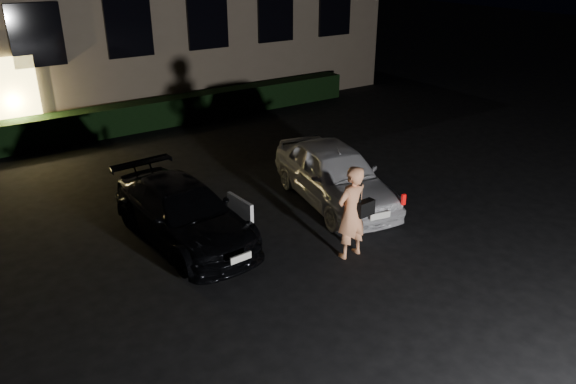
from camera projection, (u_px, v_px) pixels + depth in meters
ground at (371, 282)px, 9.58m from camera, size 80.00×80.00×0.00m
hedge at (143, 115)px, 17.35m from camera, size 15.00×0.70×0.85m
sedan at (183, 213)px, 10.78m from camera, size 1.85×4.00×1.12m
hatch at (335, 174)px, 12.32m from camera, size 2.26×4.09×1.32m
man at (352, 212)px, 10.05m from camera, size 0.75×0.47×1.77m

